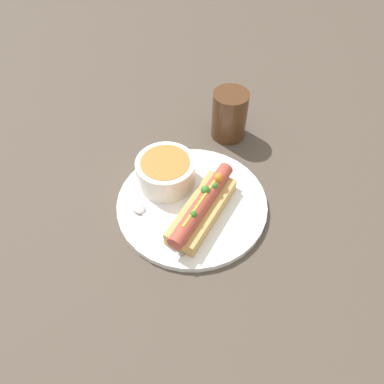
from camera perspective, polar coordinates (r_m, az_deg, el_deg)
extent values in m
plane|color=#4C4238|center=(0.71, 0.00, -2.09)|extent=(4.00, 4.00, 0.00)
cylinder|color=white|center=(0.70, 0.00, -1.77)|extent=(0.28, 0.28, 0.01)
cube|color=tan|center=(0.66, 1.53, -2.90)|extent=(0.18, 0.09, 0.03)
cylinder|color=#B24738|center=(0.65, 1.57, -1.76)|extent=(0.19, 0.07, 0.03)
sphere|color=#387A28|center=(0.65, 2.04, 0.32)|extent=(0.02, 0.02, 0.02)
sphere|color=#387A28|center=(0.62, 0.20, -3.40)|extent=(0.01, 0.01, 0.01)
sphere|color=#387A28|center=(0.66, 3.50, 0.96)|extent=(0.01, 0.01, 0.01)
sphere|color=orange|center=(0.67, 4.00, 2.15)|extent=(0.02, 0.02, 0.02)
cylinder|color=gold|center=(0.64, 1.60, -1.05)|extent=(0.13, 0.03, 0.01)
cylinder|color=silver|center=(0.71, -4.00, 3.06)|extent=(0.11, 0.11, 0.05)
cylinder|color=#C67533|center=(0.69, -4.09, 4.18)|extent=(0.09, 0.09, 0.02)
cube|color=#B7B7BC|center=(0.65, -4.55, -6.41)|extent=(0.02, 0.11, 0.00)
ellipsoid|color=#B7B7BC|center=(0.69, -8.29, -2.31)|extent=(0.03, 0.04, 0.01)
cylinder|color=#4C2D19|center=(0.81, 5.72, 11.60)|extent=(0.07, 0.07, 0.11)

